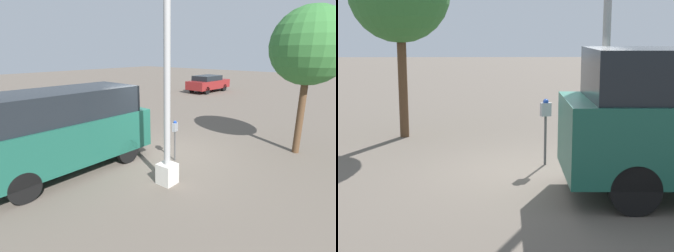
{
  "view_description": "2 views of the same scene",
  "coord_description": "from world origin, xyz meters",
  "views": [
    {
      "loc": [
        6.09,
        5.52,
        3.33
      ],
      "look_at": [
        -0.1,
        0.28,
        1.03
      ],
      "focal_mm": 28.0,
      "sensor_mm": 36.0,
      "label": 1
    },
    {
      "loc": [
        -0.9,
        -9.11,
        2.63
      ],
      "look_at": [
        -0.73,
        -0.16,
        0.94
      ],
      "focal_mm": 55.0,
      "sensor_mm": 36.0,
      "label": 2
    }
  ],
  "objects": [
    {
      "name": "ground_plane",
      "position": [
        0.0,
        0.0,
        0.0
      ],
      "size": [
        80.0,
        80.0,
        0.0
      ],
      "primitive_type": "plane",
      "color": "#60564C"
    },
    {
      "name": "parking_meter_near",
      "position": [
        0.05,
        0.69,
        0.96
      ],
      "size": [
        0.22,
        0.15,
        1.31
      ],
      "rotation": [
        0.0,
        0.0,
        0.24
      ],
      "color": "#4C4C4C",
      "rests_on": "ground"
    },
    {
      "name": "lamp_post",
      "position": [
        1.35,
        1.48,
        2.28
      ],
      "size": [
        0.44,
        0.44,
        6.6
      ],
      "color": "beige",
      "rests_on": "ground"
    }
  ]
}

